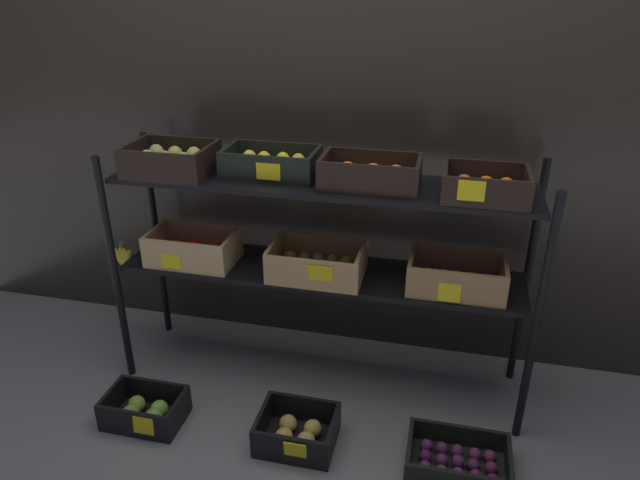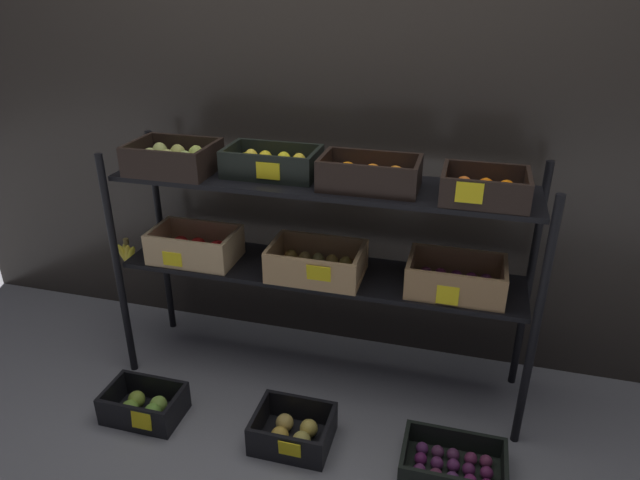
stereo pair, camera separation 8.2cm
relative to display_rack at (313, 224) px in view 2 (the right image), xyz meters
name	(u,v)px [view 2 (the right image)]	position (x,y,z in m)	size (l,w,h in m)	color
ground_plane	(320,375)	(0.03, 0.02, -0.76)	(10.00, 10.00, 0.00)	gray
storefront_wall	(343,137)	(0.03, 0.40, 0.26)	(4.10, 0.12, 2.04)	#2D2823
display_rack	(313,224)	(0.00, 0.00, 0.00)	(1.81, 0.40, 1.06)	black
crate_ground_apple_green	(144,406)	(-0.61, -0.43, -0.71)	(0.32, 0.22, 0.13)	black
crate_ground_apple_gold	(293,432)	(0.03, -0.41, -0.71)	(0.30, 0.25, 0.13)	black
crate_ground_plum	(453,466)	(0.65, -0.40, -0.73)	(0.38, 0.25, 0.10)	black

